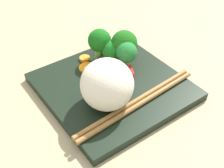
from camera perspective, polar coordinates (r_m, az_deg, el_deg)
ground_plane at (r=54.17cm, az=0.13°, el=-1.87°), size 110.00×110.00×2.00cm
square_plate at (r=53.01cm, az=0.13°, el=-0.47°), size 24.01×24.01×1.49cm
rice_mound at (r=46.03cm, az=-0.96°, el=-0.06°), size 11.99×12.09×8.11cm
broccoli_floret_0 at (r=53.82cm, az=2.84°, el=6.00°), size 3.84×3.84×5.70cm
broccoli_floret_1 at (r=56.10cm, az=-2.43°, el=8.20°), size 4.41×4.41×6.60cm
broccoli_floret_2 at (r=55.54cm, az=-0.13°, el=6.47°), size 3.64×3.64×4.86cm
broccoli_floret_3 at (r=55.56cm, az=2.36°, el=7.70°), size 5.00×5.00×6.65cm
carrot_slice_0 at (r=53.00cm, az=-1.41°, el=0.93°), size 2.13×2.13×0.52cm
carrot_slice_1 at (r=55.94cm, az=-4.79°, el=3.12°), size 4.26×4.26×0.40cm
carrot_slice_2 at (r=58.45cm, az=-4.94°, el=5.05°), size 2.94×2.94×0.58cm
pepper_chunk_0 at (r=55.34cm, az=-1.48°, el=3.59°), size 3.42×3.41×1.61cm
pepper_chunk_1 at (r=53.53cm, az=2.26°, el=2.15°), size 3.82×3.77×1.67cm
pepper_chunk_3 at (r=59.42cm, az=1.92°, el=6.35°), size 2.30×2.35×1.45cm
chicken_piece_0 at (r=53.82cm, az=-3.71°, el=2.57°), size 4.53×4.47×2.02cm
chicken_piece_1 at (r=53.83cm, az=0.08°, el=2.54°), size 2.97×2.62×1.82cm
chicken_piece_2 at (r=59.26cm, az=-0.10°, el=7.03°), size 5.08×5.10×2.76cm
chopstick_pair at (r=48.21cm, az=4.59°, el=-3.79°), size 24.81×2.79×0.82cm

